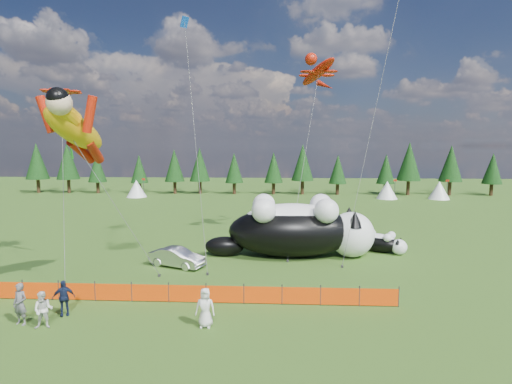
% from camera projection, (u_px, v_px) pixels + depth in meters
% --- Properties ---
extents(ground, '(160.00, 160.00, 0.00)m').
position_uv_depth(ground, '(199.00, 283.00, 24.12)').
color(ground, '#133309').
rests_on(ground, ground).
extents(safety_fence, '(22.06, 0.06, 1.10)m').
position_uv_depth(safety_fence, '(187.00, 293.00, 21.09)').
color(safety_fence, '#262626').
rests_on(safety_fence, ground).
extents(tree_line, '(90.00, 4.00, 8.00)m').
position_uv_depth(tree_line, '(249.00, 171.00, 68.30)').
color(tree_line, black).
rests_on(tree_line, ground).
extents(festival_tents, '(50.00, 3.20, 2.80)m').
position_uv_depth(festival_tents, '(316.00, 189.00, 63.08)').
color(festival_tents, white).
rests_on(festival_tents, ground).
extents(cat_large, '(12.68, 4.73, 4.58)m').
position_uv_depth(cat_large, '(299.00, 228.00, 29.78)').
color(cat_large, black).
rests_on(cat_large, ground).
extents(cat_small, '(4.01, 3.17, 1.63)m').
position_uv_depth(cat_small, '(381.00, 242.00, 31.18)').
color(cat_small, black).
rests_on(cat_small, ground).
extents(car, '(4.18, 2.75, 1.30)m').
position_uv_depth(car, '(177.00, 257.00, 27.40)').
color(car, silver).
rests_on(car, ground).
extents(spectator_a, '(0.80, 0.61, 1.97)m').
position_uv_depth(spectator_a, '(20.00, 304.00, 18.47)').
color(spectator_a, '#5D5C62').
rests_on(spectator_a, ground).
extents(spectator_b, '(0.93, 0.67, 1.73)m').
position_uv_depth(spectator_b, '(43.00, 310.00, 18.10)').
color(spectator_b, silver).
rests_on(spectator_b, ground).
extents(spectator_c, '(1.16, 0.92, 1.77)m').
position_uv_depth(spectator_c, '(64.00, 298.00, 19.49)').
color(spectator_c, '#151E3A').
rests_on(spectator_c, ground).
extents(spectator_e, '(0.90, 0.58, 1.83)m').
position_uv_depth(spectator_e, '(205.00, 308.00, 18.22)').
color(spectator_e, silver).
rests_on(spectator_e, ground).
extents(superhero_kite, '(6.28, 6.03, 11.89)m').
position_uv_depth(superhero_kite, '(75.00, 129.00, 21.44)').
color(superhero_kite, '#DFA20B').
rests_on(superhero_kite, ground).
extents(gecko_kite, '(6.14, 11.44, 16.83)m').
position_uv_depth(gecko_kite, '(318.00, 72.00, 34.38)').
color(gecko_kite, '#B61B09').
rests_on(gecko_kite, ground).
extents(flower_kite, '(3.75, 6.37, 12.80)m').
position_uv_depth(flower_kite, '(62.00, 94.00, 26.02)').
color(flower_kite, '#B61B09').
rests_on(flower_kite, ground).
extents(diamond_kite_a, '(3.04, 6.68, 18.75)m').
position_uv_depth(diamond_kite_a, '(185.00, 32.00, 29.65)').
color(diamond_kite_a, blue).
rests_on(diamond_kite_a, ground).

